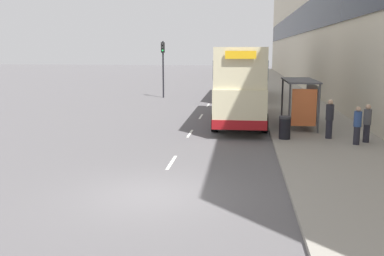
{
  "coord_description": "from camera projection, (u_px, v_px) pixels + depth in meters",
  "views": [
    {
      "loc": [
        2.58,
        -11.66,
        4.15
      ],
      "look_at": [
        -0.93,
        18.13,
        -1.31
      ],
      "focal_mm": 40.0,
      "sensor_mm": 36.0,
      "label": 1
    }
  ],
  "objects": [
    {
      "name": "double_decker_bus_near",
      "position": [
        241.0,
        83.0,
        24.73
      ],
      "size": [
        2.85,
        10.64,
        4.3
      ],
      "color": "beige",
      "rests_on": "ground_plane"
    },
    {
      "name": "pedestrian_1",
      "position": [
        302.0,
        101.0,
        26.72
      ],
      "size": [
        0.33,
        0.33,
        1.69
      ],
      "color": "#23232D",
      "rests_on": "ground_plane"
    },
    {
      "name": "lane_mark_3",
      "position": [
        208.0,
        105.0,
        32.72
      ],
      "size": [
        0.12,
        2.0,
        0.01
      ],
      "color": "silver",
      "rests_on": "ground_plane"
    },
    {
      "name": "pedestrian_at_shelter",
      "position": [
        311.0,
        105.0,
        24.79
      ],
      "size": [
        0.35,
        0.35,
        1.76
      ],
      "color": "#23232D",
      "rests_on": "ground_plane"
    },
    {
      "name": "terrace_facade",
      "position": [
        316.0,
        12.0,
        47.36
      ],
      "size": [
        3.1,
        93.0,
        16.65
      ],
      "color": "beige",
      "rests_on": "ground_plane"
    },
    {
      "name": "pedestrian_3",
      "position": [
        330.0,
        119.0,
        19.6
      ],
      "size": [
        0.36,
        0.36,
        1.8
      ],
      "color": "#23232D",
      "rests_on": "ground_plane"
    },
    {
      "name": "pedestrian_2",
      "position": [
        367.0,
        123.0,
        18.77
      ],
      "size": [
        0.33,
        0.33,
        1.69
      ],
      "color": "#23232D",
      "rests_on": "ground_plane"
    },
    {
      "name": "lane_mark_0",
      "position": [
        172.0,
        162.0,
        16.03
      ],
      "size": [
        0.12,
        2.0,
        0.01
      ],
      "color": "silver",
      "rests_on": "ground_plane"
    },
    {
      "name": "lane_mark_1",
      "position": [
        190.0,
        134.0,
        21.6
      ],
      "size": [
        0.12,
        2.0,
        0.01
      ],
      "color": "silver",
      "rests_on": "ground_plane"
    },
    {
      "name": "bus_shelter",
      "position": [
        304.0,
        94.0,
        22.34
      ],
      "size": [
        1.6,
        4.2,
        2.48
      ],
      "color": "#4C4C51",
      "rests_on": "ground_plane"
    },
    {
      "name": "pavement",
      "position": [
        276.0,
        86.0,
        49.29
      ],
      "size": [
        5.0,
        93.0,
        0.14
      ],
      "color": "gray",
      "rests_on": "ground_plane"
    },
    {
      "name": "litter_bin",
      "position": [
        285.0,
        128.0,
        19.54
      ],
      "size": [
        0.55,
        0.55,
        1.05
      ],
      "color": "black",
      "rests_on": "ground_plane"
    },
    {
      "name": "lane_mark_4",
      "position": [
        213.0,
        97.0,
        38.29
      ],
      "size": [
        0.12,
        2.0,
        0.01
      ],
      "color": "silver",
      "rests_on": "ground_plane"
    },
    {
      "name": "traffic_light_far_kerb",
      "position": [
        163.0,
        60.0,
        37.53
      ],
      "size": [
        0.3,
        0.32,
        4.94
      ],
      "color": "black",
      "rests_on": "ground_plane"
    },
    {
      "name": "pedestrian_4",
      "position": [
        357.0,
        125.0,
        18.3
      ],
      "size": [
        0.33,
        0.33,
        1.66
      ],
      "color": "#23232D",
      "rests_on": "ground_plane"
    },
    {
      "name": "double_decker_bus_ahead",
      "position": [
        240.0,
        72.0,
        37.58
      ],
      "size": [
        2.85,
        11.24,
        4.3
      ],
      "color": "beige",
      "rests_on": "ground_plane"
    },
    {
      "name": "ground_plane",
      "position": [
        151.0,
        195.0,
        12.44
      ],
      "size": [
        220.0,
        220.0,
        0.0
      ],
      "primitive_type": "plane",
      "color": "#5B595B"
    },
    {
      "name": "car_0",
      "position": [
        245.0,
        71.0,
        70.98
      ],
      "size": [
        2.09,
        4.44,
        1.7
      ],
      "color": "maroon",
      "rests_on": "ground_plane"
    },
    {
      "name": "lane_mark_2",
      "position": [
        201.0,
        116.0,
        27.16
      ],
      "size": [
        0.12,
        2.0,
        0.01
      ],
      "color": "silver",
      "rests_on": "ground_plane"
    }
  ]
}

